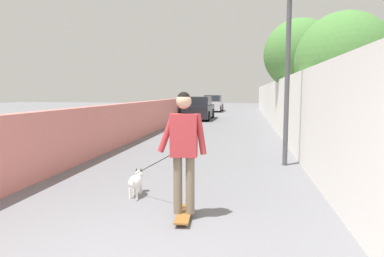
# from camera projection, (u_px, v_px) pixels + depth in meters

# --- Properties ---
(ground_plane) EXTENTS (80.00, 80.00, 0.00)m
(ground_plane) POSITION_uv_depth(u_px,v_px,m) (218.00, 129.00, 16.96)
(ground_plane) COLOR slate
(wall_left) EXTENTS (48.00, 0.30, 1.44)m
(wall_left) POSITION_uv_depth(u_px,v_px,m) (150.00, 117.00, 15.38)
(wall_left) COLOR #CC726B
(wall_left) RESTS_ON ground
(fence_right) EXTENTS (48.00, 0.30, 2.40)m
(fence_right) POSITION_uv_depth(u_px,v_px,m) (283.00, 107.00, 14.40)
(fence_right) COLOR white
(fence_right) RESTS_ON ground
(tree_right_near) EXTENTS (2.73, 2.73, 4.11)m
(tree_right_near) POSITION_uv_depth(u_px,v_px,m) (343.00, 63.00, 9.64)
(tree_right_near) COLOR #473523
(tree_right_near) RESTS_ON ground
(tree_right_mid) EXTENTS (2.44, 2.44, 4.77)m
(tree_right_mid) POSITION_uv_depth(u_px,v_px,m) (299.00, 67.00, 20.78)
(tree_right_mid) COLOR #473523
(tree_right_mid) RESTS_ON ground
(tree_right_far) EXTENTS (3.17, 3.17, 5.08)m
(tree_right_far) POSITION_uv_depth(u_px,v_px,m) (300.00, 54.00, 15.01)
(tree_right_far) COLOR brown
(tree_right_far) RESTS_ON ground
(lamp_post) EXTENTS (0.36, 0.36, 4.56)m
(lamp_post) POSITION_uv_depth(u_px,v_px,m) (288.00, 40.00, 8.21)
(lamp_post) COLOR #4C4C51
(lamp_post) RESTS_ON ground
(skateboard) EXTENTS (0.81, 0.25, 0.08)m
(skateboard) POSITION_uv_depth(u_px,v_px,m) (184.00, 214.00, 4.94)
(skateboard) COLOR brown
(skateboard) RESTS_ON ground
(person_skateboarder) EXTENTS (0.25, 0.71, 1.76)m
(person_skateboarder) POSITION_uv_depth(u_px,v_px,m) (184.00, 143.00, 4.82)
(person_skateboarder) COLOR #726651
(person_skateboarder) RESTS_ON skateboard
(dog) EXTENTS (1.25, 1.17, 1.06)m
(dog) POSITION_uv_depth(u_px,v_px,m) (136.00, 181.00, 6.00)
(dog) COLOR white
(dog) RESTS_ON ground
(car_near) EXTENTS (4.38, 1.80, 1.54)m
(car_near) POSITION_uv_depth(u_px,v_px,m) (199.00, 109.00, 22.80)
(car_near) COLOR black
(car_near) RESTS_ON ground
(car_far) EXTENTS (4.30, 1.80, 1.54)m
(car_far) POSITION_uv_depth(u_px,v_px,m) (213.00, 104.00, 32.32)
(car_far) COLOR silver
(car_far) RESTS_ON ground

